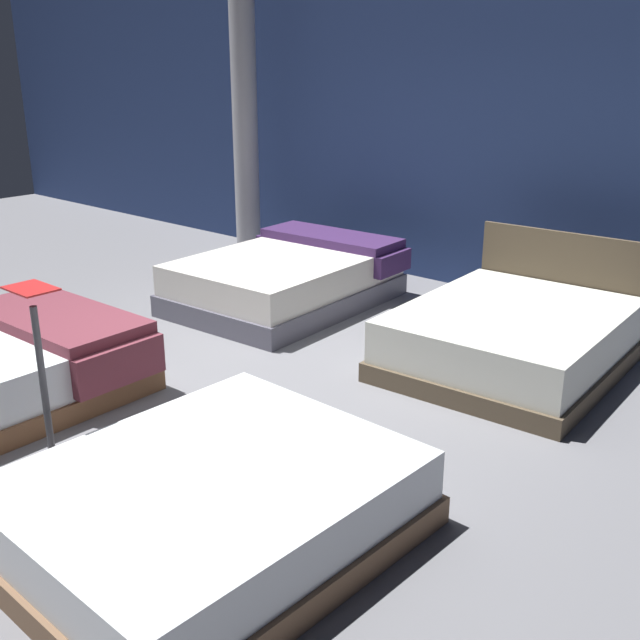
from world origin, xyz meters
name	(u,v)px	position (x,y,z in m)	size (l,w,h in m)	color
ground_plane	(257,391)	(0.00, 0.00, -0.01)	(18.00, 18.00, 0.02)	slate
showroom_back_wall	(496,118)	(0.00, 3.35, 1.75)	(18.00, 0.06, 3.50)	navy
bed_1	(210,507)	(1.14, -1.45, 0.21)	(1.63, 1.96, 0.42)	brown
bed_2	(287,278)	(-1.25, 1.67, 0.26)	(1.67, 2.19, 0.58)	#52515E
bed_3	(513,337)	(1.20, 1.65, 0.24)	(1.67, 2.02, 0.92)	brown
price_sign	(46,408)	(0.00, -1.64, 0.46)	(0.28, 0.24, 1.16)	#3F3F44
support_pillar	(245,109)	(-2.91, 2.74, 1.75)	(0.29, 0.29, 3.50)	#99999E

